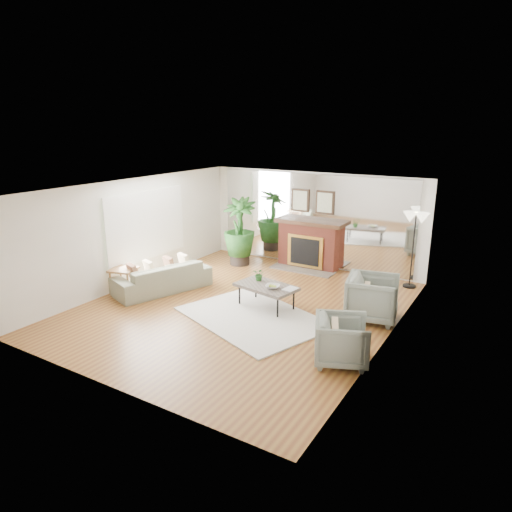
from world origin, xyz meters
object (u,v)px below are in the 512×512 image
Objects in this scene: fireplace at (308,243)px; armchair_front at (342,340)px; armchair_back at (372,298)px; floor_lamp at (415,224)px; coffee_table at (266,287)px; side_table at (124,273)px; sofa at (162,277)px; potted_ficus at (239,229)px.

fireplace is 2.44× the size of armchair_front.
armchair_back is 0.54× the size of floor_lamp.
side_table is (-3.10, -0.96, 0.06)m from coffee_table.
coffee_table is at bearing 117.21° from sofa.
armchair_front is (2.15, -1.33, -0.07)m from coffee_table.
potted_ficus reaches higher than side_table.
coffee_table is 2.53m from armchair_front.
armchair_back is 5.37m from side_table.
fireplace is 1.13× the size of potted_ficus.
fireplace is 2.84m from floor_lamp.
floor_lamp reaches higher than sofa.
fireplace reaches higher than potted_ficus.
floor_lamp is (2.70, -0.16, 0.86)m from fireplace.
armchair_back is 2.52m from floor_lamp.
coffee_table is 1.62× the size of armchair_front.
armchair_front is (4.70, -1.00, 0.06)m from sofa.
sofa is at bearing 89.47° from armchair_back.
fireplace is at bearing 34.09° from armchair_back.
armchair_front is at bearing -91.37° from floor_lamp.
coffee_table is at bearing -81.52° from fireplace.
side_table is (-0.55, -0.63, 0.19)m from sofa.
coffee_table is at bearing -128.37° from floor_lamp.
fireplace reaches higher than coffee_table.
sofa is 5.88m from floor_lamp.
fireplace is at bearing 22.44° from potted_ficus.
coffee_table is 0.62× the size of sofa.
sofa is at bearing 54.43° from armchair_front.
potted_ficus is at bearing -172.93° from floor_lamp.
armchair_front is 0.46× the size of potted_ficus.
side_table is 6.64m from floor_lamp.
floor_lamp is at bearing 35.45° from side_table.
floor_lamp reaches higher than armchair_front.
floor_lamp is (5.35, 3.81, 1.01)m from side_table.
potted_ficus is at bearing -157.56° from fireplace.
potted_ficus is (0.94, 3.26, 0.46)m from side_table.
fireplace is 3.49m from armchair_back.
fireplace is 3.04m from coffee_table.
potted_ficus is at bearing 56.01° from armchair_back.
sofa reaches higher than side_table.
fireplace is 2.12× the size of armchair_back.
potted_ficus reaches higher than coffee_table.
sofa reaches higher than coffee_table.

